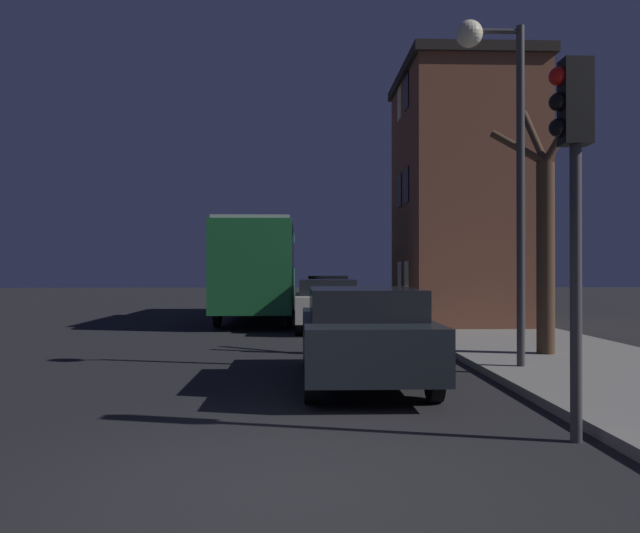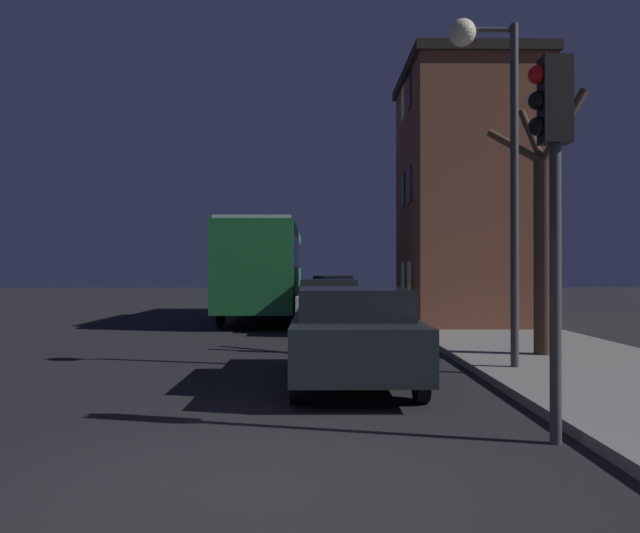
{
  "view_description": "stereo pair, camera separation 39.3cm",
  "coord_description": "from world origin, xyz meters",
  "views": [
    {
      "loc": [
        0.17,
        -5.16,
        1.8
      ],
      "look_at": [
        0.7,
        11.15,
        1.9
      ],
      "focal_mm": 35.0,
      "sensor_mm": 36.0,
      "label": 1
    },
    {
      "loc": [
        0.56,
        -5.17,
        1.8
      ],
      "look_at": [
        0.7,
        11.15,
        1.9
      ],
      "focal_mm": 35.0,
      "sensor_mm": 36.0,
      "label": 2
    }
  ],
  "objects": [
    {
      "name": "ground_plane",
      "position": [
        0.0,
        0.0,
        0.0
      ],
      "size": [
        120.0,
        120.0,
        0.0
      ],
      "primitive_type": "plane",
      "color": "black"
    },
    {
      "name": "traffic_light",
      "position": [
        3.02,
        1.27,
        2.89
      ],
      "size": [
        0.43,
        0.24,
        4.01
      ],
      "color": "#38383A",
      "rests_on": "ground"
    },
    {
      "name": "car_mid_lane",
      "position": [
        0.96,
        13.28,
        0.81
      ],
      "size": [
        1.83,
        3.85,
        1.53
      ],
      "color": "beige",
      "rests_on": "ground"
    },
    {
      "name": "bus",
      "position": [
        -1.3,
        17.93,
        2.05
      ],
      "size": [
        2.48,
        10.14,
        3.43
      ],
      "color": "#1E6B33",
      "rests_on": "ground"
    },
    {
      "name": "car_far_lane",
      "position": [
        1.28,
        20.35,
        0.83
      ],
      "size": [
        1.77,
        4.16,
        1.58
      ],
      "color": "#B7BABF",
      "rests_on": "ground"
    },
    {
      "name": "brick_building",
      "position": [
        5.46,
        14.87,
        4.23
      ],
      "size": [
        4.12,
        5.46,
        8.16
      ],
      "color": "brown",
      "rests_on": "sidewalk"
    },
    {
      "name": "streetlamp",
      "position": [
        3.58,
        5.55,
        4.47
      ],
      "size": [
        1.21,
        0.47,
        6.01
      ],
      "color": "#38383A",
      "rests_on": "sidewalk"
    },
    {
      "name": "bare_tree",
      "position": [
        5.09,
        7.17,
        2.49
      ],
      "size": [
        1.87,
        1.19,
        5.23
      ],
      "color": "#473323",
      "rests_on": "sidewalk"
    },
    {
      "name": "car_near_lane",
      "position": [
        1.16,
        4.72,
        0.81
      ],
      "size": [
        1.86,
        4.61,
        1.52
      ],
      "color": "black",
      "rests_on": "ground"
    }
  ]
}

